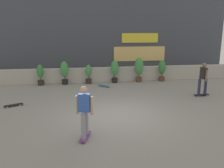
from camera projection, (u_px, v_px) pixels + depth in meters
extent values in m
plane|color=gray|center=(117.00, 114.00, 9.56)|extent=(48.00, 48.00, 0.00)
cube|color=#B2ADA3|center=(102.00, 75.00, 15.23)|extent=(18.00, 0.40, 0.90)
cube|color=#424751|center=(96.00, 29.00, 18.42)|extent=(20.00, 2.00, 6.50)
cube|color=yellow|center=(140.00, 38.00, 18.03)|extent=(2.80, 0.08, 0.70)
cube|color=#F2CC72|center=(140.00, 54.00, 18.32)|extent=(4.00, 0.06, 1.10)
cylinder|color=#2D2823|center=(41.00, 83.00, 14.34)|extent=(0.36, 0.36, 0.30)
cylinder|color=brown|center=(41.00, 79.00, 14.28)|extent=(0.06, 0.06, 0.15)
ellipsoid|color=#387F3D|center=(40.00, 71.00, 14.17)|extent=(0.39, 0.39, 0.80)
cylinder|color=black|center=(65.00, 82.00, 14.54)|extent=(0.36, 0.36, 0.30)
cylinder|color=brown|center=(65.00, 78.00, 14.49)|extent=(0.06, 0.06, 0.15)
ellipsoid|color=#428C47|center=(64.00, 69.00, 14.36)|extent=(0.47, 0.47, 0.97)
cylinder|color=#2D2823|center=(89.00, 81.00, 14.74)|extent=(0.36, 0.36, 0.30)
cylinder|color=brown|center=(89.00, 78.00, 14.69)|extent=(0.06, 0.06, 0.15)
ellipsoid|color=#428C47|center=(88.00, 71.00, 14.59)|extent=(0.35, 0.35, 0.72)
cylinder|color=black|center=(115.00, 80.00, 14.97)|extent=(0.36, 0.36, 0.30)
cylinder|color=brown|center=(115.00, 77.00, 14.92)|extent=(0.06, 0.06, 0.15)
ellipsoid|color=#428C47|center=(115.00, 68.00, 14.79)|extent=(0.47, 0.47, 0.97)
cylinder|color=brown|center=(139.00, 79.00, 15.19)|extent=(0.36, 0.36, 0.30)
cylinder|color=brown|center=(139.00, 76.00, 15.14)|extent=(0.06, 0.06, 0.15)
ellipsoid|color=#428C47|center=(139.00, 66.00, 14.99)|extent=(0.54, 0.54, 1.11)
cylinder|color=brown|center=(162.00, 79.00, 15.41)|extent=(0.36, 0.36, 0.30)
cylinder|color=brown|center=(162.00, 75.00, 15.36)|extent=(0.06, 0.06, 0.15)
ellipsoid|color=#387F3D|center=(162.00, 67.00, 15.23)|extent=(0.45, 0.45, 0.92)
cube|color=black|center=(202.00, 95.00, 12.11)|extent=(0.82, 0.29, 0.02)
cylinder|color=silver|center=(198.00, 96.00, 11.98)|extent=(0.06, 0.04, 0.06)
cylinder|color=silver|center=(196.00, 95.00, 12.13)|extent=(0.06, 0.04, 0.06)
cylinder|color=silver|center=(207.00, 95.00, 12.11)|extent=(0.06, 0.04, 0.06)
cylinder|color=silver|center=(205.00, 95.00, 12.26)|extent=(0.06, 0.04, 0.06)
cylinder|color=#282D4C|center=(199.00, 87.00, 11.97)|extent=(0.14, 0.14, 0.82)
cylinder|color=#282D4C|center=(205.00, 86.00, 12.06)|extent=(0.14, 0.14, 0.82)
cube|color=#262628|center=(204.00, 73.00, 11.85)|extent=(0.24, 0.38, 0.56)
sphere|color=brown|center=(204.00, 65.00, 11.76)|extent=(0.22, 0.22, 0.22)
cylinder|color=brown|center=(206.00, 76.00, 11.65)|extent=(0.09, 0.09, 0.58)
cylinder|color=brown|center=(201.00, 74.00, 12.09)|extent=(0.09, 0.09, 0.58)
cube|color=#72338C|center=(85.00, 136.00, 7.51)|extent=(0.42, 0.82, 0.02)
cylinder|color=silver|center=(86.00, 141.00, 7.26)|extent=(0.04, 0.06, 0.06)
cylinder|color=silver|center=(80.00, 141.00, 7.28)|extent=(0.04, 0.06, 0.06)
cylinder|color=silver|center=(90.00, 134.00, 7.76)|extent=(0.04, 0.06, 0.06)
cylinder|color=silver|center=(85.00, 134.00, 7.78)|extent=(0.04, 0.06, 0.06)
cylinder|color=gray|center=(83.00, 126.00, 7.24)|extent=(0.14, 0.14, 0.82)
cylinder|color=gray|center=(86.00, 122.00, 7.59)|extent=(0.14, 0.14, 0.82)
cube|color=#3359B2|center=(84.00, 103.00, 7.25)|extent=(0.40, 0.30, 0.56)
sphere|color=tan|center=(84.00, 90.00, 7.15)|extent=(0.22, 0.22, 0.22)
cylinder|color=tan|center=(92.00, 106.00, 7.24)|extent=(0.09, 0.09, 0.58)
cylinder|color=tan|center=(77.00, 105.00, 7.30)|extent=(0.09, 0.09, 0.58)
cube|color=#266699|center=(104.00, 86.00, 13.98)|extent=(0.72, 0.70, 0.02)
cylinder|color=silver|center=(108.00, 87.00, 13.90)|extent=(0.06, 0.06, 0.06)
cylinder|color=silver|center=(106.00, 87.00, 13.78)|extent=(0.06, 0.06, 0.06)
cylinder|color=silver|center=(101.00, 85.00, 14.20)|extent=(0.06, 0.06, 0.06)
cylinder|color=silver|center=(99.00, 86.00, 14.07)|extent=(0.06, 0.06, 0.06)
cube|color=black|center=(13.00, 105.00, 10.53)|extent=(0.81, 0.52, 0.02)
cylinder|color=silver|center=(8.00, 107.00, 10.33)|extent=(0.06, 0.05, 0.06)
cylinder|color=silver|center=(7.00, 106.00, 10.46)|extent=(0.06, 0.05, 0.06)
cylinder|color=silver|center=(20.00, 105.00, 10.61)|extent=(0.06, 0.05, 0.06)
cylinder|color=silver|center=(19.00, 104.00, 10.74)|extent=(0.06, 0.05, 0.06)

